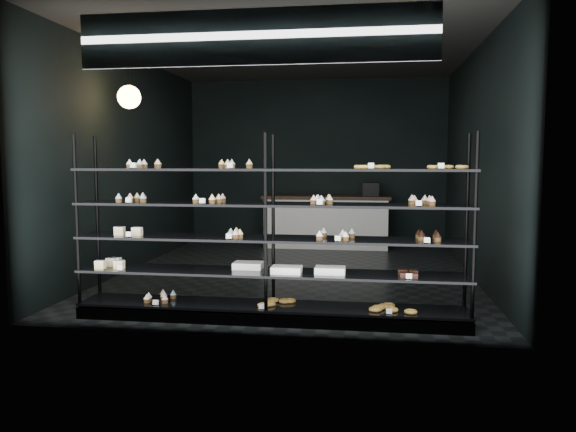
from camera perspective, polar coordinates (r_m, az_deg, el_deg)
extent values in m
cube|color=black|center=(8.25, 0.79, -5.77)|extent=(5.00, 6.00, 0.01)
cube|color=black|center=(8.23, 0.83, 16.55)|extent=(5.00, 6.00, 0.01)
cube|color=black|center=(11.06, 2.85, 5.46)|extent=(5.00, 0.01, 3.20)
cube|color=black|center=(5.12, -3.59, 5.18)|extent=(5.00, 0.01, 3.20)
cube|color=black|center=(8.77, -15.68, 5.19)|extent=(0.01, 6.00, 3.20)
cube|color=black|center=(8.14, 18.60, 5.09)|extent=(0.01, 6.00, 3.20)
cube|color=black|center=(5.87, -1.86, -9.97)|extent=(4.00, 0.50, 0.12)
cylinder|color=black|center=(6.15, -20.65, -0.83)|extent=(0.04, 0.04, 1.85)
cylinder|color=black|center=(6.54, -18.79, -0.40)|extent=(0.04, 0.04, 1.85)
cylinder|color=black|center=(5.48, -2.30, -1.23)|extent=(0.04, 0.04, 1.85)
cylinder|color=black|center=(5.91, -1.51, -0.72)|extent=(0.04, 0.04, 1.85)
cylinder|color=black|center=(5.47, 18.44, -1.53)|extent=(0.04, 0.04, 1.85)
cylinder|color=black|center=(5.90, 17.69, -1.00)|extent=(0.04, 0.04, 1.85)
cube|color=black|center=(5.85, -1.86, -9.12)|extent=(4.00, 0.50, 0.03)
cube|color=black|center=(5.77, -1.87, -5.76)|extent=(4.00, 0.50, 0.02)
cube|color=black|center=(5.71, -1.88, -2.31)|extent=(4.00, 0.50, 0.02)
cube|color=black|center=(5.67, -1.90, 1.19)|extent=(4.00, 0.50, 0.02)
cube|color=black|center=(5.65, -1.91, 4.73)|extent=(4.00, 0.50, 0.02)
cube|color=white|center=(5.87, -15.13, 4.94)|extent=(0.06, 0.04, 0.06)
cube|color=white|center=(5.55, -5.95, 5.07)|extent=(0.06, 0.04, 0.06)
cube|color=white|center=(5.38, 8.27, 5.02)|extent=(0.06, 0.04, 0.06)
cube|color=white|center=(5.43, 15.52, 4.88)|extent=(0.06, 0.04, 0.06)
cube|color=white|center=(5.91, -15.82, 1.53)|extent=(0.06, 0.04, 0.06)
cube|color=white|center=(5.64, -8.44, 1.49)|extent=(0.05, 0.04, 0.06)
cube|color=white|center=(5.42, 2.88, 1.38)|extent=(0.05, 0.04, 0.06)
cube|color=white|center=(5.42, 13.46, 1.23)|extent=(0.06, 0.04, 0.06)
cube|color=white|center=(5.96, -15.90, -1.83)|extent=(0.06, 0.04, 0.06)
cube|color=white|center=(5.62, -6.42, -2.09)|extent=(0.06, 0.04, 0.06)
cube|color=white|center=(5.45, 4.77, -2.32)|extent=(0.05, 0.04, 0.06)
cube|color=white|center=(5.46, 13.80, -2.44)|extent=(0.06, 0.04, 0.06)
cube|color=white|center=(6.07, -17.06, -5.07)|extent=(0.06, 0.04, 0.06)
cube|color=white|center=(5.51, 12.58, -6.03)|extent=(0.06, 0.04, 0.06)
cube|color=white|center=(5.98, -13.27, -8.56)|extent=(0.06, 0.04, 0.06)
cube|color=white|center=(5.68, -2.64, -9.19)|extent=(0.06, 0.04, 0.06)
cube|color=white|center=(5.58, 10.23, -9.53)|extent=(0.06, 0.04, 0.06)
cube|color=#0D1541|center=(5.32, -3.48, 17.68)|extent=(3.20, 0.04, 0.45)
cube|color=white|center=(5.30, -3.53, 17.72)|extent=(3.30, 0.02, 0.50)
cylinder|color=black|center=(7.68, -15.93, 14.80)|extent=(0.01, 0.01, 0.58)
sphere|color=#FFA659|center=(7.62, -15.84, 11.55)|extent=(0.29, 0.29, 0.29)
cube|color=silver|center=(10.61, 3.89, -0.72)|extent=(2.29, 0.60, 0.92)
cube|color=black|center=(10.57, 3.91, 1.92)|extent=(2.39, 0.65, 0.06)
cube|color=black|center=(10.53, 8.41, 2.70)|extent=(0.30, 0.30, 0.25)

